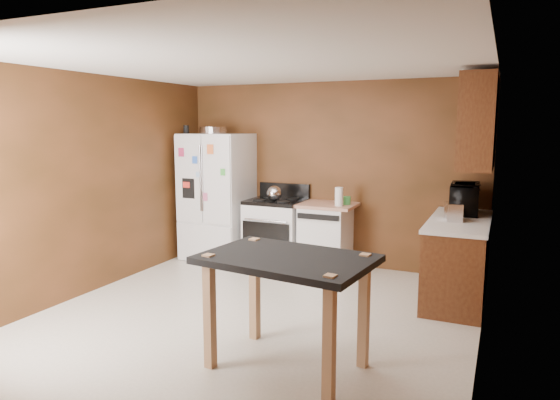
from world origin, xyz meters
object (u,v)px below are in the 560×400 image
Objects in this scene: green_canister at (347,200)px; microwave at (465,200)px; refrigerator at (217,196)px; dishwasher at (326,236)px; roasting_pan at (213,130)px; paper_towel at (339,197)px; kettle at (274,193)px; toaster at (453,212)px; island at (287,273)px; gas_range at (276,231)px; pen_cup at (186,129)px.

microwave is at bearing -5.54° from green_canister.
refrigerator is 2.02× the size of dishwasher.
roasting_pan reaches higher than dishwasher.
paper_towel is at bearing -112.03° from green_canister.
green_canister is 0.19× the size of microwave.
microwave reaches higher than kettle.
toaster is 1.85m from dishwasher.
island is at bearing -80.94° from paper_towel.
microwave is 2.88m from island.
kettle is 0.23× the size of dishwasher.
refrigerator is (-0.93, 0.04, -0.10)m from kettle.
gas_range is (-0.93, 0.09, -0.55)m from paper_towel.
refrigerator is 1.69m from dishwasher.
refrigerator is (-3.36, 0.02, -0.16)m from microwave.
pen_cup reaches higher than refrigerator.
pen_cup is at bearing 136.58° from island.
roasting_pan reaches higher than green_canister.
island is (0.36, -2.78, -0.17)m from green_canister.
microwave reaches higher than toaster.
toaster is at bearing -24.83° from green_canister.
roasting_pan is 3.51m from microwave.
island is at bearing -49.13° from roasting_pan.
green_canister is 1.47m from microwave.
refrigerator is at bearing -176.34° from green_canister.
island is (2.68, -2.53, -1.08)m from pen_cup.
green_canister is at bearing 7.63° from dishwasher.
roasting_pan is 0.21× the size of refrigerator.
dishwasher is at bearing 2.20° from roasting_pan.
pen_cup is at bearing 160.88° from toaster.
roasting_pan is 1.47× the size of toaster.
green_canister reaches higher than island.
refrigerator is 1.64× the size of gas_range.
microwave is 0.32× the size of refrigerator.
gas_range is at bearing 86.04° from microwave.
paper_towel is 0.18m from green_canister.
pen_cup is 0.07× the size of refrigerator.
toaster is at bearing -8.96° from refrigerator.
gas_range is (-2.38, 0.58, -0.53)m from toaster.
roasting_pan is 3.71m from island.
roasting_pan is 1.87× the size of kettle.
roasting_pan is 3.28× the size of pen_cup.
toaster is 0.24× the size of gas_range.
refrigerator reaches higher than paper_towel.
toaster is (2.36, -0.47, -0.01)m from kettle.
kettle is 0.15× the size of island.
toaster is at bearing 169.22° from microwave.
toaster is 0.46× the size of microwave.
gas_range is (-0.99, -0.06, -0.48)m from green_canister.
roasting_pan is at bearing 23.12° from pen_cup.
green_canister is (2.32, 0.25, -0.92)m from pen_cup.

